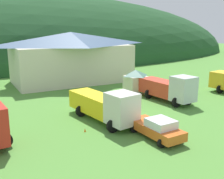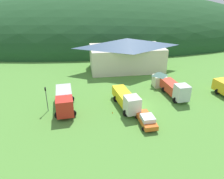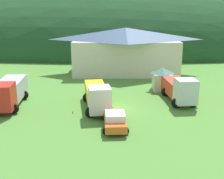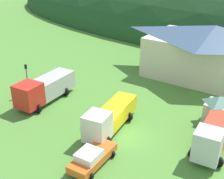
{
  "view_description": "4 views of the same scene",
  "coord_description": "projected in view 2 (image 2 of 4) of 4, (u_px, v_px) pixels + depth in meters",
  "views": [
    {
      "loc": [
        -12.91,
        -21.56,
        8.66
      ],
      "look_at": [
        0.99,
        4.11,
        1.84
      ],
      "focal_mm": 44.1,
      "sensor_mm": 36.0,
      "label": 1
    },
    {
      "loc": [
        -9.14,
        -31.58,
        18.3
      ],
      "look_at": [
        -3.9,
        4.01,
        1.62
      ],
      "focal_mm": 35.0,
      "sensor_mm": 36.0,
      "label": 2
    },
    {
      "loc": [
        -0.44,
        -30.78,
        10.9
      ],
      "look_at": [
        -0.42,
        1.54,
        1.79
      ],
      "focal_mm": 46.59,
      "sensor_mm": 36.0,
      "label": 3
    },
    {
      "loc": [
        13.22,
        -21.89,
        17.22
      ],
      "look_at": [
        -4.36,
        3.71,
        2.58
      ],
      "focal_mm": 49.07,
      "sensor_mm": 36.0,
      "label": 4
    }
  ],
  "objects": [
    {
      "name": "flatbed_truck_yellow",
      "position": [
        127.0,
        99.0,
        36.16
      ],
      "size": [
        3.73,
        8.61,
        3.21
      ],
      "rotation": [
        0.0,
        0.0,
        -1.42
      ],
      "color": "silver",
      "rests_on": "ground"
    },
    {
      "name": "forested_hill_backdrop",
      "position": [
        103.0,
        38.0,
        88.17
      ],
      "size": [
        142.69,
        60.0,
        34.85
      ],
      "primitive_type": "ellipsoid",
      "color": "#1E4723",
      "rests_on": "ground"
    },
    {
      "name": "tow_truck_silver",
      "position": [
        176.0,
        89.0,
        39.77
      ],
      "size": [
        3.44,
        7.61,
        3.28
      ],
      "rotation": [
        0.0,
        0.0,
        -1.48
      ],
      "color": "silver",
      "rests_on": "ground"
    },
    {
      "name": "depot_building",
      "position": [
        127.0,
        54.0,
        52.84
      ],
      "size": [
        18.72,
        10.18,
        7.69
      ],
      "color": "beige",
      "rests_on": "ground"
    },
    {
      "name": "crane_truck_red",
      "position": [
        64.0,
        100.0,
        35.61
      ],
      "size": [
        3.75,
        8.54,
        3.26
      ],
      "rotation": [
        0.0,
        0.0,
        -1.5
      ],
      "color": "red",
      "rests_on": "ground"
    },
    {
      "name": "play_shed_cream",
      "position": [
        159.0,
        79.0,
        44.36
      ],
      "size": [
        2.63,
        2.61,
        3.1
      ],
      "color": "beige",
      "rests_on": "ground"
    },
    {
      "name": "traffic_light_west",
      "position": [
        46.0,
        97.0,
        34.84
      ],
      "size": [
        0.2,
        0.32,
        4.22
      ],
      "color": "#4C4C51",
      "rests_on": "ground"
    },
    {
      "name": "traffic_cone_near_pickup",
      "position": [
        112.0,
        113.0,
        35.23
      ],
      "size": [
        0.36,
        0.36,
        0.6
      ],
      "primitive_type": "cone",
      "color": "orange",
      "rests_on": "ground"
    },
    {
      "name": "service_pickup_orange",
      "position": [
        146.0,
        119.0,
        32.03
      ],
      "size": [
        2.56,
        5.09,
        1.66
      ],
      "rotation": [
        0.0,
        0.0,
        -1.52
      ],
      "color": "orange",
      "rests_on": "ground"
    },
    {
      "name": "ground_plane",
      "position": [
        138.0,
        106.0,
        37.25
      ],
      "size": [
        200.0,
        200.0,
        0.0
      ],
      "primitive_type": "plane",
      "color": "#518C38"
    }
  ]
}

